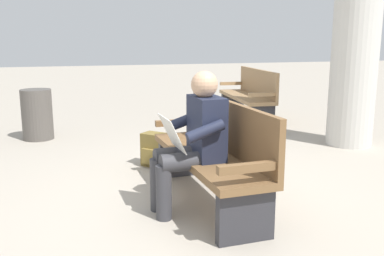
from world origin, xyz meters
name	(u,v)px	position (x,y,z in m)	size (l,w,h in m)	color
ground_plane	(206,202)	(0.00, 0.00, 0.00)	(40.00, 40.00, 0.00)	#A89E8E
bench_near	(214,152)	(0.00, -0.07, 0.46)	(1.82, 0.55, 0.90)	brown
person_seated	(194,138)	(-0.14, 0.16, 0.63)	(0.58, 0.58, 1.18)	#1E2338
backpack	(155,150)	(1.23, 0.20, 0.19)	(0.34, 0.34, 0.38)	brown
bench_far	(250,95)	(3.51, -1.98, 0.46)	(1.84, 0.64, 0.90)	#9E7A51
support_pillar	(358,15)	(1.48, -2.56, 1.73)	(0.61, 0.61, 3.47)	beige
trash_bin	(37,114)	(3.04, 1.55, 0.36)	(0.43, 0.43, 0.72)	#514C47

